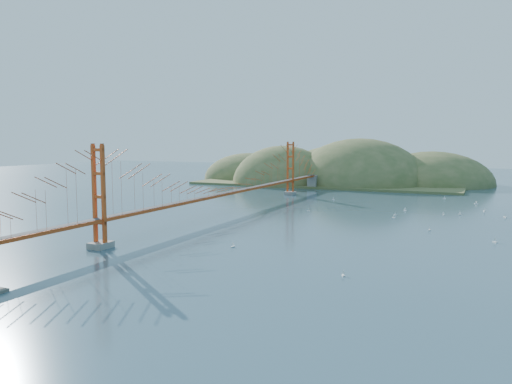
% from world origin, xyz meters
% --- Properties ---
extents(ground, '(320.00, 320.00, 0.00)m').
position_xyz_m(ground, '(0.00, 0.00, 0.00)').
color(ground, '#2C4758').
rests_on(ground, ground).
extents(bridge, '(2.20, 94.40, 12.00)m').
position_xyz_m(bridge, '(0.00, 0.18, 7.01)').
color(bridge, gray).
rests_on(bridge, ground).
extents(far_headlands, '(84.00, 58.00, 25.00)m').
position_xyz_m(far_headlands, '(2.21, 68.52, 0.00)').
color(far_headlands, olive).
rests_on(far_headlands, ground).
extents(sailboat_10, '(0.55, 0.63, 0.72)m').
position_xyz_m(sailboat_10, '(13.24, -23.37, 0.16)').
color(sailboat_10, white).
rests_on(sailboat_10, ground).
extents(sailboat_1, '(0.68, 0.68, 0.71)m').
position_xyz_m(sailboat_1, '(26.71, 14.93, 0.16)').
color(sailboat_1, white).
rests_on(sailboat_1, ground).
extents(sailboat_3, '(0.57, 0.55, 0.65)m').
position_xyz_m(sailboat_3, '(11.94, 7.17, 0.15)').
color(sailboat_3, white).
rests_on(sailboat_3, ground).
extents(sailboat_15, '(0.59, 0.64, 0.73)m').
position_xyz_m(sailboat_15, '(39.09, 19.50, 0.16)').
color(sailboat_15, white).
rests_on(sailboat_15, ground).
extents(sailboat_4, '(0.53, 0.61, 0.69)m').
position_xyz_m(sailboat_4, '(33.11, 11.85, 0.15)').
color(sailboat_4, white).
rests_on(sailboat_4, ground).
extents(sailboat_5, '(0.55, 0.58, 0.65)m').
position_xyz_m(sailboat_5, '(32.42, -3.21, 0.15)').
color(sailboat_5, white).
rests_on(sailboat_5, ground).
extents(sailboat_8, '(0.65, 0.60, 0.73)m').
position_xyz_m(sailboat_8, '(37.66, 29.85, 0.16)').
color(sailboat_8, white).
rests_on(sailboat_8, ground).
extents(sailboat_11, '(0.71, 0.71, 0.74)m').
position_xyz_m(sailboat_11, '(40.26, -8.23, 0.16)').
color(sailboat_11, white).
rests_on(sailboat_11, ground).
extents(sailboat_12, '(0.52, 0.50, 0.59)m').
position_xyz_m(sailboat_12, '(11.23, 25.01, 0.14)').
color(sailboat_12, white).
rests_on(sailboat_12, ground).
extents(sailboat_9, '(0.68, 0.68, 0.71)m').
position_xyz_m(sailboat_9, '(35.48, 13.66, 0.16)').
color(sailboat_9, white).
rests_on(sailboat_9, ground).
extents(sailboat_7, '(0.59, 0.56, 0.66)m').
position_xyz_m(sailboat_7, '(31.59, 36.16, 0.15)').
color(sailboat_7, white).
rests_on(sailboat_7, ground).
extents(sailboat_16, '(0.58, 0.58, 0.62)m').
position_xyz_m(sailboat_16, '(26.01, 8.85, 0.14)').
color(sailboat_16, white).
rests_on(sailboat_16, ground).
extents(sailboat_6, '(0.56, 0.56, 0.61)m').
position_xyz_m(sailboat_6, '(27.70, -29.92, 0.14)').
color(sailboat_6, white).
rests_on(sailboat_6, ground).
extents(sailboat_extra_0, '(0.61, 0.61, 0.68)m').
position_xyz_m(sailboat_extra_0, '(26.32, 5.66, 0.15)').
color(sailboat_extra_0, white).
rests_on(sailboat_extra_0, ground).
extents(sailboat_extra_1, '(0.69, 0.69, 0.72)m').
position_xyz_m(sailboat_extra_1, '(42.06, 13.59, 0.16)').
color(sailboat_extra_1, white).
rests_on(sailboat_extra_1, ground).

